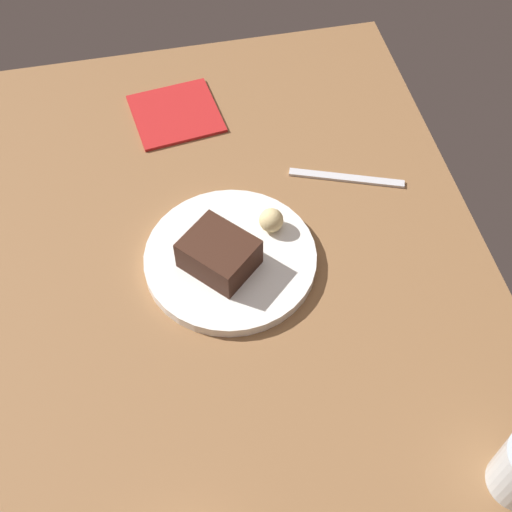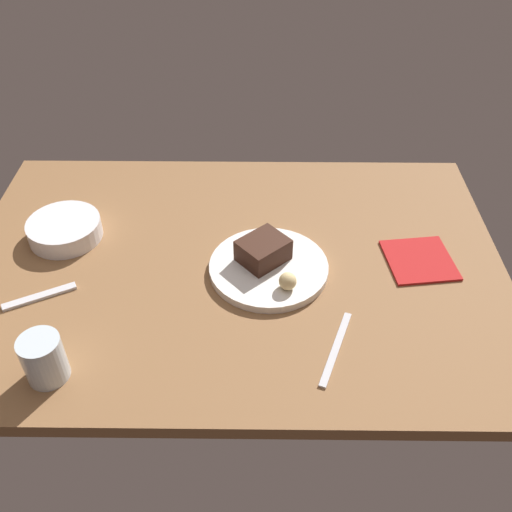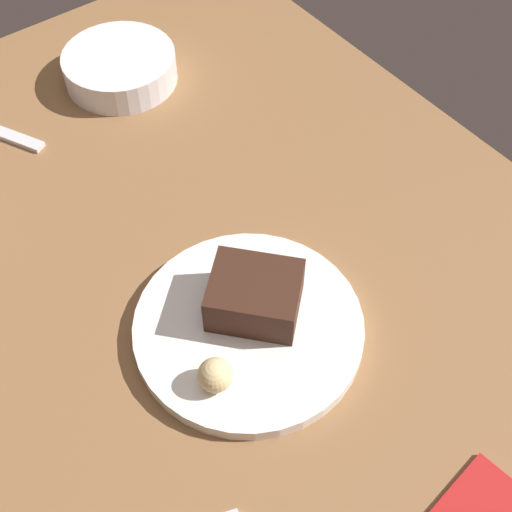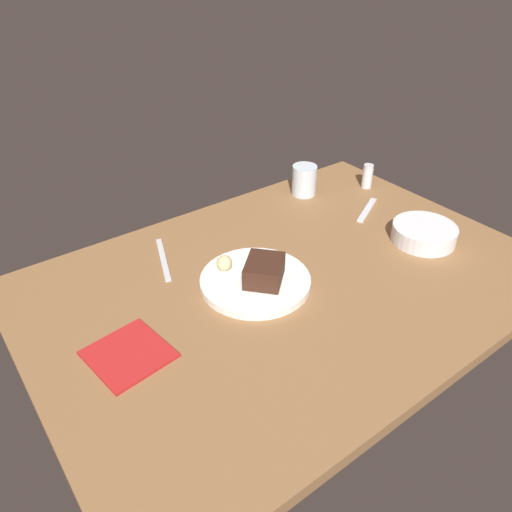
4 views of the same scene
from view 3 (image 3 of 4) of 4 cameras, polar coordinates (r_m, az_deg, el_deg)
The scene contains 5 objects.
dining_table at distance 85.46cm, azimuth -2.26°, elevation -2.12°, with size 120.00×84.00×3.00cm, color brown.
dessert_plate at distance 79.02cm, azimuth -0.61°, elevation -5.87°, with size 25.89×25.89×1.81cm, color white.
chocolate_cake_slice at distance 77.19cm, azimuth -0.10°, elevation -3.22°, with size 9.89×8.23×5.15cm, color #381E14.
bread_roll at distance 73.12cm, azimuth -3.34°, elevation -9.65°, with size 3.73×3.73×3.73cm, color #DBC184.
side_bowl at distance 109.98cm, azimuth -11.00°, elevation 14.85°, with size 16.76×16.76×4.50cm, color silver.
Camera 3 is at (-41.10, 26.84, 71.45)cm, focal length 49.15 mm.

